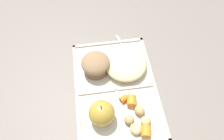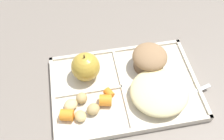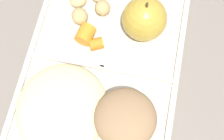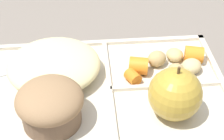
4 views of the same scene
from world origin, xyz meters
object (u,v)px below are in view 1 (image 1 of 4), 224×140
(lunch_tray, at_px, (116,89))
(bran_muffin, at_px, (96,65))
(green_apple, at_px, (102,113))
(plastic_fork, at_px, (126,52))

(lunch_tray, bearing_deg, bran_muffin, 35.17)
(green_apple, relative_size, bran_muffin, 0.92)
(green_apple, bearing_deg, bran_muffin, -0.00)
(lunch_tray, height_order, bran_muffin, bran_muffin)
(green_apple, distance_m, bran_muffin, 0.16)
(lunch_tray, bearing_deg, green_apple, 149.71)
(plastic_fork, bearing_deg, lunch_tray, 156.48)
(lunch_tray, distance_m, bran_muffin, 0.10)
(lunch_tray, xyz_separation_m, plastic_fork, (0.13, -0.06, 0.01))
(bran_muffin, relative_size, plastic_fork, 0.62)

